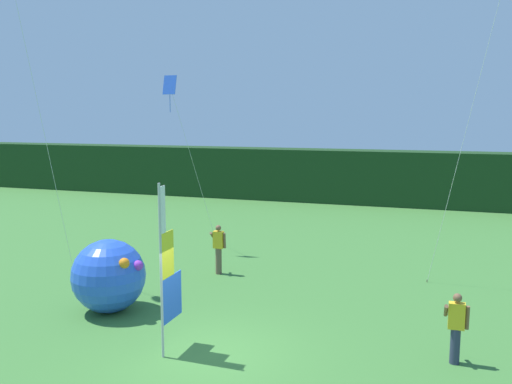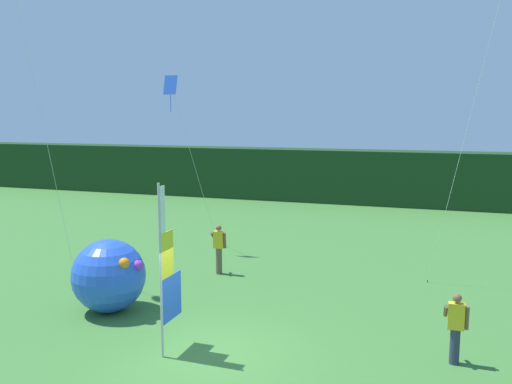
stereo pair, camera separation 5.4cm
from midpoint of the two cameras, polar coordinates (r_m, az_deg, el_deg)
name	(u,v)px [view 1 (the left image)]	position (r m, az deg, el deg)	size (l,w,h in m)	color
ground_plane	(210,354)	(13.60, -4.88, -16.50)	(120.00, 120.00, 0.00)	#3D7533
distant_treeline	(357,177)	(35.80, 10.43, 1.59)	(80.00, 2.40, 3.40)	#193819
banner_flag	(167,272)	(13.17, -9.35, -8.23)	(0.06, 1.03, 4.12)	#B7B7BC
person_near_banner	(456,326)	(13.56, 19.99, -13.01)	(0.55, 0.48, 1.66)	#2D334C
person_mid_field	(219,248)	(19.62, -4.00, -5.82)	(0.55, 0.48, 1.77)	brown
inflatable_balloon	(109,276)	(16.46, -15.17, -8.41)	(2.18, 2.11, 2.11)	blue
kite_blue_diamond_3	(173,95)	(22.83, -8.75, 9.91)	(1.51, 1.98, 7.23)	brown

